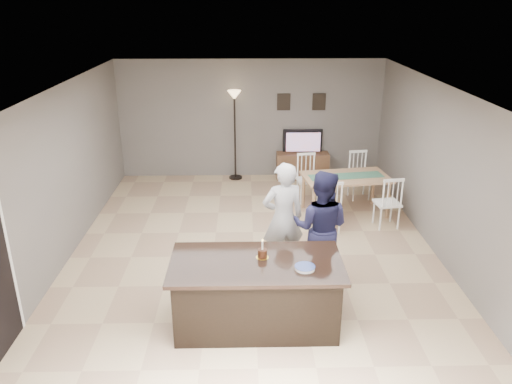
{
  "coord_description": "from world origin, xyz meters",
  "views": [
    {
      "loc": [
        -0.12,
        -7.23,
        3.95
      ],
      "look_at": [
        0.03,
        -0.3,
        1.24
      ],
      "focal_mm": 35.0,
      "sensor_mm": 36.0,
      "label": 1
    }
  ],
  "objects_px": {
    "tv_console": "(302,166)",
    "plate_stack": "(305,268)",
    "television": "(303,141)",
    "man": "(321,228)",
    "dining_table": "(346,183)",
    "kitchen_island": "(256,293)",
    "birthday_cake": "(262,253)",
    "floor_lamp": "(235,111)",
    "woman": "(283,218)"
  },
  "relations": [
    {
      "from": "tv_console",
      "to": "plate_stack",
      "type": "height_order",
      "value": "plate_stack"
    },
    {
      "from": "television",
      "to": "man",
      "type": "xyz_separation_m",
      "value": [
        -0.25,
        -4.6,
        -0.0
      ]
    },
    {
      "from": "plate_stack",
      "to": "dining_table",
      "type": "xyz_separation_m",
      "value": [
        1.22,
        3.71,
        -0.29
      ]
    },
    {
      "from": "tv_console",
      "to": "man",
      "type": "bearing_deg",
      "value": -93.16
    },
    {
      "from": "kitchen_island",
      "to": "television",
      "type": "xyz_separation_m",
      "value": [
        1.2,
        5.64,
        0.41
      ]
    },
    {
      "from": "birthday_cake",
      "to": "dining_table",
      "type": "bearing_deg",
      "value": 63.24
    },
    {
      "from": "kitchen_island",
      "to": "dining_table",
      "type": "xyz_separation_m",
      "value": [
        1.8,
        3.52,
        0.18
      ]
    },
    {
      "from": "television",
      "to": "man",
      "type": "bearing_deg",
      "value": 86.89
    },
    {
      "from": "dining_table",
      "to": "floor_lamp",
      "type": "bearing_deg",
      "value": 128.17
    },
    {
      "from": "tv_console",
      "to": "plate_stack",
      "type": "bearing_deg",
      "value": -96.12
    },
    {
      "from": "tv_console",
      "to": "floor_lamp",
      "type": "height_order",
      "value": "floor_lamp"
    },
    {
      "from": "tv_console",
      "to": "man",
      "type": "height_order",
      "value": "man"
    },
    {
      "from": "kitchen_island",
      "to": "man",
      "type": "distance_m",
      "value": 1.47
    },
    {
      "from": "man",
      "to": "dining_table",
      "type": "distance_m",
      "value": 2.63
    },
    {
      "from": "kitchen_island",
      "to": "birthday_cake",
      "type": "relative_size",
      "value": 8.6
    },
    {
      "from": "television",
      "to": "dining_table",
      "type": "distance_m",
      "value": 2.21
    },
    {
      "from": "woman",
      "to": "plate_stack",
      "type": "xyz_separation_m",
      "value": [
        0.15,
        -1.54,
        0.05
      ]
    },
    {
      "from": "man",
      "to": "dining_table",
      "type": "height_order",
      "value": "man"
    },
    {
      "from": "plate_stack",
      "to": "kitchen_island",
      "type": "bearing_deg",
      "value": 162.05
    },
    {
      "from": "television",
      "to": "man",
      "type": "distance_m",
      "value": 4.61
    },
    {
      "from": "woman",
      "to": "birthday_cake",
      "type": "bearing_deg",
      "value": 62.24
    },
    {
      "from": "tv_console",
      "to": "plate_stack",
      "type": "distance_m",
      "value": 5.82
    },
    {
      "from": "woman",
      "to": "dining_table",
      "type": "relative_size",
      "value": 0.86
    },
    {
      "from": "tv_console",
      "to": "television",
      "type": "bearing_deg",
      "value": 90.0
    },
    {
      "from": "plate_stack",
      "to": "man",
      "type": "bearing_deg",
      "value": 73.34
    },
    {
      "from": "woman",
      "to": "dining_table",
      "type": "xyz_separation_m",
      "value": [
        1.37,
        2.17,
        -0.24
      ]
    },
    {
      "from": "birthday_cake",
      "to": "plate_stack",
      "type": "xyz_separation_m",
      "value": [
        0.5,
        -0.3,
        -0.04
      ]
    },
    {
      "from": "plate_stack",
      "to": "dining_table",
      "type": "distance_m",
      "value": 3.92
    },
    {
      "from": "dining_table",
      "to": "plate_stack",
      "type": "bearing_deg",
      "value": -116.24
    },
    {
      "from": "television",
      "to": "dining_table",
      "type": "bearing_deg",
      "value": 105.82
    },
    {
      "from": "television",
      "to": "floor_lamp",
      "type": "xyz_separation_m",
      "value": [
        -1.56,
        -0.05,
        0.72
      ]
    },
    {
      "from": "woman",
      "to": "floor_lamp",
      "type": "xyz_separation_m",
      "value": [
        -0.79,
        4.24,
        0.71
      ]
    },
    {
      "from": "tv_console",
      "to": "birthday_cake",
      "type": "bearing_deg",
      "value": -101.6
    },
    {
      "from": "birthday_cake",
      "to": "dining_table",
      "type": "relative_size",
      "value": 0.12
    },
    {
      "from": "man",
      "to": "dining_table",
      "type": "xyz_separation_m",
      "value": [
        0.85,
        2.48,
        -0.23
      ]
    },
    {
      "from": "kitchen_island",
      "to": "floor_lamp",
      "type": "bearing_deg",
      "value": 93.68
    },
    {
      "from": "television",
      "to": "floor_lamp",
      "type": "height_order",
      "value": "floor_lamp"
    },
    {
      "from": "kitchen_island",
      "to": "woman",
      "type": "xyz_separation_m",
      "value": [
        0.43,
        1.35,
        0.42
      ]
    },
    {
      "from": "dining_table",
      "to": "floor_lamp",
      "type": "xyz_separation_m",
      "value": [
        -2.16,
        2.07,
        0.95
      ]
    },
    {
      "from": "kitchen_island",
      "to": "woman",
      "type": "bearing_deg",
      "value": 72.24
    },
    {
      "from": "man",
      "to": "woman",
      "type": "bearing_deg",
      "value": -12.63
    },
    {
      "from": "man",
      "to": "floor_lamp",
      "type": "relative_size",
      "value": 0.84
    },
    {
      "from": "kitchen_island",
      "to": "dining_table",
      "type": "height_order",
      "value": "dining_table"
    },
    {
      "from": "tv_console",
      "to": "woman",
      "type": "relative_size",
      "value": 0.69
    },
    {
      "from": "plate_stack",
      "to": "dining_table",
      "type": "height_order",
      "value": "dining_table"
    },
    {
      "from": "tv_console",
      "to": "television",
      "type": "distance_m",
      "value": 0.57
    },
    {
      "from": "woman",
      "to": "dining_table",
      "type": "distance_m",
      "value": 2.58
    },
    {
      "from": "woman",
      "to": "television",
      "type": "bearing_deg",
      "value": -112.01
    },
    {
      "from": "tv_console",
      "to": "birthday_cake",
      "type": "xyz_separation_m",
      "value": [
        -1.12,
        -5.46,
        0.66
      ]
    },
    {
      "from": "plate_stack",
      "to": "floor_lamp",
      "type": "bearing_deg",
      "value": 99.25
    }
  ]
}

